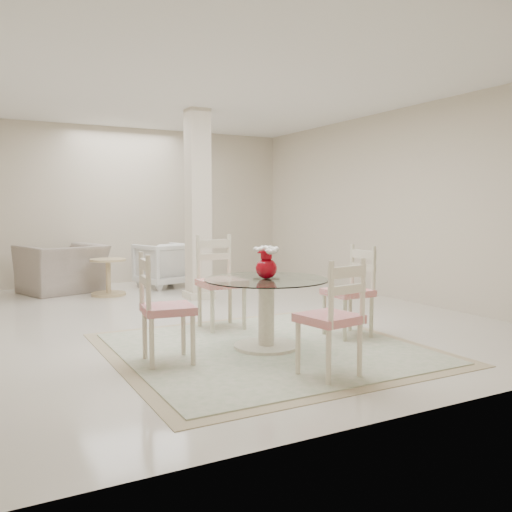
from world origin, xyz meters
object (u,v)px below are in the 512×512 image
dining_table (266,313)px  dining_chair_east (353,284)px  column (198,205)px  armchair_white (164,265)px  dining_chair_north (219,275)px  dining_chair_west (160,300)px  red_vase (267,262)px  recliner_taupe (62,269)px  side_table (108,279)px  dining_chair_south (335,310)px

dining_table → dining_chair_east: 1.04m
column → dining_chair_east: (0.48, -2.95, -0.81)m
armchair_white → dining_chair_north: bearing=67.5°
dining_chair_west → armchair_white: bearing=-11.8°
red_vase → armchair_white: 4.35m
red_vase → dining_chair_north: (-0.02, 1.02, -0.23)m
dining_table → dining_chair_east: bearing=1.1°
column → armchair_white: (-0.07, 1.33, -0.98)m
column → recliner_taupe: (-1.66, 1.49, -0.98)m
dining_chair_west → side_table: bearing=0.4°
armchair_white → side_table: size_ratio=1.47×
red_vase → armchair_white: bearing=83.8°
dining_table → recliner_taupe: bearing=104.1°
dining_table → dining_chair_west: size_ratio=1.11×
dining_table → armchair_white: 4.33m
red_vase → dining_chair_north: bearing=91.1°
red_vase → side_table: bearing=98.3°
dining_table → side_table: size_ratio=2.07×
dining_chair_south → recliner_taupe: bearing=-87.3°
recliner_taupe → armchair_white: bearing=154.6°
column → dining_chair_west: bearing=-117.6°
side_table → dining_chair_south: bearing=-83.1°
dining_chair_north → recliner_taupe: dining_chair_north is taller
column → dining_chair_north: size_ratio=2.43×
dining_chair_north → column: bearing=75.3°
red_vase → dining_chair_east: 1.05m
dining_table → dining_chair_north: size_ratio=1.02×
dining_chair_west → side_table: 3.89m
dining_chair_west → armchair_white: dining_chair_west is taller
dining_chair_north → side_table: bearing=102.2°
dining_chair_east → side_table: bearing=-158.5°
dining_chair_east → dining_chair_south: 1.43m
armchair_white → red_vase: bearing=69.7°
dining_chair_south → recliner_taupe: 5.60m
dining_chair_south → column: bearing=-106.4°
dining_chair_west → column: bearing=-20.4°
column → red_vase: size_ratio=8.95×
dining_table → dining_chair_north: bearing=90.9°
recliner_taupe → armchair_white: 1.60m
dining_chair_north → dining_chair_west: size_ratio=1.08×
column → dining_table: bearing=-100.3°
dining_chair_east → recliner_taupe: (-2.14, 4.44, -0.17)m
dining_chair_north → armchair_white: bearing=82.9°
red_vase → recliner_taupe: (-1.12, 4.46, -0.44)m
dining_chair_east → dining_chair_west: size_ratio=0.99×
dining_table → dining_chair_north: 1.05m
dining_table → red_vase: red_vase is taller
dining_chair_east → dining_chair_north: bearing=-135.1°
column → dining_chair_west: 3.46m
red_vase → dining_chair_south: bearing=-88.6°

